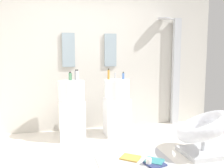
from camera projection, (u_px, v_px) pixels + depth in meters
The scene contains 18 objects.
ground_plane at pixel (111, 168), 3.00m from camera, with size 4.80×3.60×0.04m, color silver.
rear_partition at pixel (89, 58), 4.43m from camera, with size 4.80×0.10×2.60m, color beige.
pedestal_sink_left at pixel (72, 109), 3.93m from camera, with size 0.42×0.42×1.05m.
pedestal_sink_right at pixel (117, 107), 4.11m from camera, with size 0.42×0.42×1.05m.
vanity_mirror_left at pixel (68, 50), 4.26m from camera, with size 0.22×0.03×0.59m, color #8C9EA8.
vanity_mirror_right at pixel (110, 50), 4.44m from camera, with size 0.22×0.03×0.59m, color #8C9EA8.
shower_column at pixel (175, 69), 4.74m from camera, with size 0.49×0.24×2.05m.
lounge_chair at pixel (204, 130), 3.31m from camera, with size 1.06×1.05×0.65m.
area_rug at pixel (135, 162), 3.10m from camera, with size 0.94×0.79×0.01m, color #B2B2B7.
magazine_teal at pixel (154, 161), 3.07m from camera, with size 0.22×0.18×0.03m, color teal.
magazine_ochre at pixel (131, 158), 3.20m from camera, with size 0.24×0.20×0.02m, color gold.
magazine_navy at pixel (155, 164), 3.01m from camera, with size 0.22×0.21×0.02m, color navy.
coffee_mug at pixel (149, 162), 3.00m from camera, with size 0.07×0.07×0.09m, color white.
soap_bottle_white at pixel (78, 76), 3.84m from camera, with size 0.04×0.04×0.18m.
soap_bottle_amber at pixel (109, 74), 4.08m from camera, with size 0.04×0.04×0.18m.
soap_bottle_green at pixel (70, 76), 3.96m from camera, with size 0.05×0.05×0.14m.
soap_bottle_blue at pixel (123, 76), 4.10m from camera, with size 0.04×0.04×0.12m.
soap_bottle_grey at pixel (76, 75), 3.95m from camera, with size 0.05×0.05×0.18m.
Camera 1 is at (-0.68, -2.77, 1.37)m, focal length 39.09 mm.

